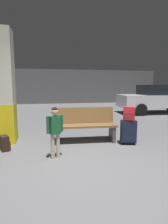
# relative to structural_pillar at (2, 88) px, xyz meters

# --- Properties ---
(ground_plane) EXTENTS (18.00, 18.00, 0.10)m
(ground_plane) POSITION_rel_structural_pillar_xyz_m (1.73, 1.88, -1.46)
(ground_plane) COLOR slate
(garage_back_wall) EXTENTS (18.00, 0.12, 2.80)m
(garage_back_wall) POSITION_rel_structural_pillar_xyz_m (1.73, 10.74, -0.01)
(garage_back_wall) COLOR #565658
(garage_back_wall) RESTS_ON ground_plane
(structural_pillar) EXTENTS (0.57, 0.57, 2.84)m
(structural_pillar) POSITION_rel_structural_pillar_xyz_m (0.00, 0.00, 0.00)
(structural_pillar) COLOR yellow
(structural_pillar) RESTS_ON ground_plane
(bench) EXTENTS (1.63, 0.63, 0.89)m
(bench) POSITION_rel_structural_pillar_xyz_m (2.05, -0.35, -0.97)
(bench) COLOR brown
(bench) RESTS_ON ground_plane
(suitcase) EXTENTS (0.42, 0.31, 0.60)m
(suitcase) POSITION_rel_structural_pillar_xyz_m (3.06, -0.81, -1.09)
(suitcase) COLOR #191E33
(suitcase) RESTS_ON ground_plane
(backpack_bright) EXTENTS (0.32, 0.27, 0.34)m
(backpack_bright) POSITION_rel_structural_pillar_xyz_m (3.06, -0.81, -0.64)
(backpack_bright) COLOR red
(backpack_bright) RESTS_ON suitcase
(child) EXTENTS (0.33, 0.20, 1.04)m
(child) POSITION_rel_structural_pillar_xyz_m (1.22, -1.38, -0.76)
(child) COLOR beige
(child) RESTS_ON ground_plane
(backpack_dark_floor) EXTENTS (0.28, 0.32, 0.34)m
(backpack_dark_floor) POSITION_rel_structural_pillar_xyz_m (0.12, -0.67, -1.24)
(backpack_dark_floor) COLOR black
(backpack_dark_floor) RESTS_ON ground_plane
(parked_car_side) EXTENTS (4.19, 1.99, 1.51)m
(parked_car_side) POSITION_rel_structural_pillar_xyz_m (7.00, 4.04, -0.60)
(parked_car_side) COLOR silver
(parked_car_side) RESTS_ON ground_plane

